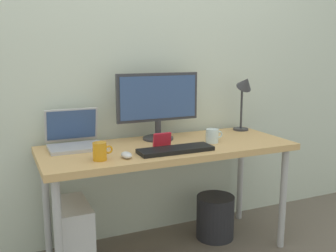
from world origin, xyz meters
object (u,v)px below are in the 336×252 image
Objects in this scene: desk at (168,155)px; glass_cup at (212,136)px; photo_frame at (162,140)px; computer_tower at (74,238)px; laptop at (74,138)px; wastebasket at (215,217)px; keyboard at (176,150)px; coffee_mug at (100,151)px; mouse at (126,155)px; desk_lamp at (245,91)px; monitor at (158,102)px.

glass_cup reaches higher than desk.
photo_frame reaches higher than computer_tower.
laptop is 0.53m from photo_frame.
computer_tower is 1.40× the size of wastebasket.
laptop is at bearing 152.46° from photo_frame.
keyboard is (0.51, -0.35, -0.05)m from laptop.
keyboard is at bearing -152.55° from wastebasket.
coffee_mug is at bearing 179.36° from keyboard.
mouse reaches higher than computer_tower.
desk is 3.68× the size of computer_tower.
laptop is at bearing 145.35° from keyboard.
keyboard is 0.44m from coffee_mug.
desk_lamp is at bearing 25.57° from keyboard.
laptop is 0.73× the size of keyboard.
keyboard is at bearing -18.00° from computer_tower.
laptop is 0.78× the size of desk_lamp.
monitor is at bearing 141.27° from glass_cup.
monitor reaches higher than glass_cup.
mouse is at bearing -7.08° from coffee_mug.
mouse is (-0.32, -0.18, 0.08)m from desk.
desk_lamp is 0.98× the size of computer_tower.
keyboard is at bearing -95.19° from monitor.
computer_tower is (-0.88, 0.07, -0.55)m from glass_cup.
desk is 17.18× the size of mouse.
photo_frame is (0.40, 0.10, -0.00)m from coffee_mug.
computer_tower is at bearing -166.06° from monitor.
wastebasket is (0.84, 0.21, -0.61)m from coffee_mug.
laptop is 2.91× the size of photo_frame.
desk_lamp is 0.81m from photo_frame.
keyboard is at bearing -34.65° from laptop.
monitor is at bearing 88.08° from desk.
laptop reaches higher than mouse.
photo_frame is 0.37× the size of wastebasket.
monitor is 0.90m from wastebasket.
laptop is at bearing 163.55° from glass_cup.
desk reaches higher than wastebasket.
desk_lamp is at bearing 0.03° from monitor.
desk is 4.83× the size of laptop.
coffee_mug is 0.26× the size of computer_tower.
glass_cup is at bearing -16.45° from laptop.
desk is 0.50m from coffee_mug.
glass_cup is 1.04m from computer_tower.
coffee_mug is at bearing -171.98° from glass_cup.
photo_frame reaches higher than wastebasket.
glass_cup is at bearing 19.69° from keyboard.
monitor is 0.97m from computer_tower.
wastebasket is at bearing 27.45° from keyboard.
laptop is at bearing 178.07° from monitor.
photo_frame is at bearing -166.87° from wastebasket.
monitor is 0.41m from glass_cup.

